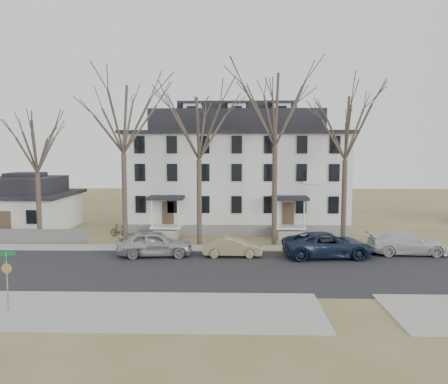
{
  "coord_description": "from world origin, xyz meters",
  "views": [
    {
      "loc": [
        -2.14,
        -24.76,
        7.58
      ],
      "look_at": [
        -3.0,
        9.0,
        4.28
      ],
      "focal_mm": 35.0,
      "sensor_mm": 36.0,
      "label": 1
    }
  ],
  "objects_px": {
    "tree_bungalow": "(36,143)",
    "bicycle_right": "(120,231)",
    "tree_center": "(276,104)",
    "small_house": "(27,206)",
    "car_tan": "(232,247)",
    "tree_far_left": "(123,114)",
    "car_white": "(407,244)",
    "boarding_house": "(236,172)",
    "car_silver": "(155,244)",
    "tree_mid_right": "(346,123)",
    "bicycle_left": "(136,236)",
    "car_navy": "(327,245)",
    "tree_mid_left": "(199,124)",
    "street_sign": "(7,272)"
  },
  "relations": [
    {
      "from": "car_navy",
      "to": "bicycle_left",
      "type": "bearing_deg",
      "value": 65.29
    },
    {
      "from": "tree_far_left",
      "to": "bicycle_left",
      "type": "xyz_separation_m",
      "value": [
        0.58,
        1.09,
        -9.92
      ]
    },
    {
      "from": "boarding_house",
      "to": "tree_mid_left",
      "type": "relative_size",
      "value": 1.63
    },
    {
      "from": "small_house",
      "to": "tree_center",
      "type": "bearing_deg",
      "value": -15.08
    },
    {
      "from": "tree_bungalow",
      "to": "car_navy",
      "type": "relative_size",
      "value": 1.72
    },
    {
      "from": "bicycle_right",
      "to": "bicycle_left",
      "type": "bearing_deg",
      "value": -108.23
    },
    {
      "from": "tree_bungalow",
      "to": "bicycle_right",
      "type": "relative_size",
      "value": 5.95
    },
    {
      "from": "small_house",
      "to": "bicycle_left",
      "type": "bearing_deg",
      "value": -23.79
    },
    {
      "from": "small_house",
      "to": "tree_mid_right",
      "type": "relative_size",
      "value": 0.68
    },
    {
      "from": "tree_mid_left",
      "to": "tree_center",
      "type": "relative_size",
      "value": 0.87
    },
    {
      "from": "tree_mid_left",
      "to": "car_navy",
      "type": "relative_size",
      "value": 2.04
    },
    {
      "from": "small_house",
      "to": "tree_center",
      "type": "height_order",
      "value": "tree_center"
    },
    {
      "from": "tree_bungalow",
      "to": "car_tan",
      "type": "height_order",
      "value": "tree_bungalow"
    },
    {
      "from": "small_house",
      "to": "car_white",
      "type": "bearing_deg",
      "value": -16.3
    },
    {
      "from": "tree_mid_right",
      "to": "bicycle_right",
      "type": "height_order",
      "value": "tree_mid_right"
    },
    {
      "from": "tree_mid_right",
      "to": "car_silver",
      "type": "xyz_separation_m",
      "value": [
        -14.32,
        -4.27,
        -8.7
      ]
    },
    {
      "from": "tree_bungalow",
      "to": "car_silver",
      "type": "distance_m",
      "value": 13.19
    },
    {
      "from": "boarding_house",
      "to": "tree_mid_right",
      "type": "xyz_separation_m",
      "value": [
        8.5,
        -8.15,
        4.22
      ]
    },
    {
      "from": "car_silver",
      "to": "bicycle_right",
      "type": "height_order",
      "value": "car_silver"
    },
    {
      "from": "tree_mid_right",
      "to": "bicycle_left",
      "type": "height_order",
      "value": "tree_mid_right"
    },
    {
      "from": "tree_bungalow",
      "to": "car_tan",
      "type": "bearing_deg",
      "value": -15.05
    },
    {
      "from": "boarding_house",
      "to": "bicycle_left",
      "type": "distance_m",
      "value": 12.05
    },
    {
      "from": "tree_bungalow",
      "to": "bicycle_right",
      "type": "height_order",
      "value": "tree_bungalow"
    },
    {
      "from": "bicycle_left",
      "to": "car_silver",
      "type": "bearing_deg",
      "value": -156.65
    },
    {
      "from": "car_tan",
      "to": "bicycle_right",
      "type": "relative_size",
      "value": 2.3
    },
    {
      "from": "car_tan",
      "to": "car_white",
      "type": "relative_size",
      "value": 0.76
    },
    {
      "from": "tree_far_left",
      "to": "tree_mid_right",
      "type": "height_order",
      "value": "tree_far_left"
    },
    {
      "from": "tree_mid_right",
      "to": "car_white",
      "type": "bearing_deg",
      "value": -40.64
    },
    {
      "from": "car_tan",
      "to": "car_white",
      "type": "xyz_separation_m",
      "value": [
        12.6,
        0.97,
        0.11
      ]
    },
    {
      "from": "tree_center",
      "to": "small_house",
      "type": "bearing_deg",
      "value": 164.92
    },
    {
      "from": "tree_center",
      "to": "tree_mid_left",
      "type": "bearing_deg",
      "value": 180.0
    },
    {
      "from": "car_tan",
      "to": "car_navy",
      "type": "height_order",
      "value": "car_navy"
    },
    {
      "from": "tree_far_left",
      "to": "tree_mid_right",
      "type": "relative_size",
      "value": 1.08
    },
    {
      "from": "tree_far_left",
      "to": "small_house",
      "type": "bearing_deg",
      "value": 150.61
    },
    {
      "from": "car_tan",
      "to": "bicycle_right",
      "type": "height_order",
      "value": "car_tan"
    },
    {
      "from": "boarding_house",
      "to": "car_white",
      "type": "relative_size",
      "value": 3.77
    },
    {
      "from": "small_house",
      "to": "tree_bungalow",
      "type": "distance_m",
      "value": 9.43
    },
    {
      "from": "bicycle_right",
      "to": "street_sign",
      "type": "distance_m",
      "value": 17.43
    },
    {
      "from": "car_white",
      "to": "car_silver",
      "type": "bearing_deg",
      "value": 94.26
    },
    {
      "from": "boarding_house",
      "to": "car_silver",
      "type": "height_order",
      "value": "boarding_house"
    },
    {
      "from": "tree_mid_left",
      "to": "tree_bungalow",
      "type": "relative_size",
      "value": 1.18
    },
    {
      "from": "boarding_house",
      "to": "car_navy",
      "type": "distance_m",
      "value": 14.64
    },
    {
      "from": "tree_far_left",
      "to": "bicycle_left",
      "type": "relative_size",
      "value": 8.47
    },
    {
      "from": "tree_bungalow",
      "to": "car_silver",
      "type": "relative_size",
      "value": 2.03
    },
    {
      "from": "boarding_house",
      "to": "small_house",
      "type": "distance_m",
      "value": 20.34
    },
    {
      "from": "bicycle_right",
      "to": "tree_mid_left",
      "type": "bearing_deg",
      "value": -89.02
    },
    {
      "from": "tree_mid_left",
      "to": "car_tan",
      "type": "distance_m",
      "value": 10.22
    },
    {
      "from": "boarding_house",
      "to": "tree_mid_right",
      "type": "distance_m",
      "value": 12.51
    },
    {
      "from": "car_navy",
      "to": "bicycle_right",
      "type": "height_order",
      "value": "car_navy"
    },
    {
      "from": "car_white",
      "to": "street_sign",
      "type": "height_order",
      "value": "street_sign"
    }
  ]
}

